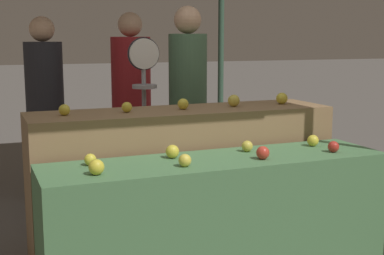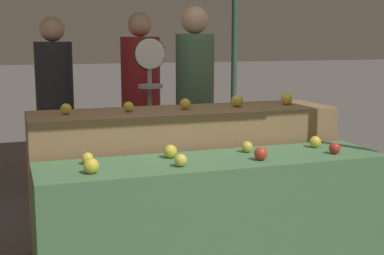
{
  "view_description": "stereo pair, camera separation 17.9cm",
  "coord_description": "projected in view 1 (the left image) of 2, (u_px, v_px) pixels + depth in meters",
  "views": [
    {
      "loc": [
        -1.34,
        -2.89,
        1.51
      ],
      "look_at": [
        -0.05,
        0.3,
        0.94
      ],
      "focal_mm": 50.0,
      "sensor_mm": 36.0,
      "label": 1
    },
    {
      "loc": [
        -1.17,
        -2.95,
        1.51
      ],
      "look_at": [
        -0.05,
        0.3,
        0.94
      ],
      "focal_mm": 50.0,
      "sensor_mm": 36.0,
      "label": 2
    }
  ],
  "objects": [
    {
      "name": "apple_front_1",
      "position": [
        185.0,
        160.0,
        3.05
      ],
      "size": [
        0.07,
        0.07,
        0.07
      ],
      "primitive_type": "sphere",
      "color": "yellow",
      "rests_on": "display_counter_front"
    },
    {
      "name": "apple_back_4",
      "position": [
        282.0,
        98.0,
        4.06
      ],
      "size": [
        0.09,
        0.09,
        0.09
      ],
      "primitive_type": "sphere",
      "color": "gold",
      "rests_on": "display_counter_back"
    },
    {
      "name": "apple_front_0",
      "position": [
        96.0,
        167.0,
        2.86
      ],
      "size": [
        0.09,
        0.09,
        0.09
      ],
      "primitive_type": "sphere",
      "color": "gold",
      "rests_on": "display_counter_front"
    },
    {
      "name": "apple_back_3",
      "position": [
        234.0,
        101.0,
        3.91
      ],
      "size": [
        0.09,
        0.09,
        0.09
      ],
      "primitive_type": "sphere",
      "color": "gold",
      "rests_on": "display_counter_back"
    },
    {
      "name": "display_counter_front",
      "position": [
        217.0,
        221.0,
        3.32
      ],
      "size": [
        2.15,
        0.55,
        0.79
      ],
      "primitive_type": "cube",
      "color": "#4C7A4C",
      "rests_on": "ground_plane"
    },
    {
      "name": "person_vendor_at_scale",
      "position": [
        188.0,
        93.0,
        4.64
      ],
      "size": [
        0.35,
        0.35,
        1.79
      ],
      "rotation": [
        0.0,
        0.0,
        3.1
      ],
      "color": "#2D2D38",
      "rests_on": "ground_plane"
    },
    {
      "name": "display_counter_back",
      "position": [
        183.0,
        179.0,
        3.85
      ],
      "size": [
        2.15,
        0.55,
        1.02
      ],
      "primitive_type": "cube",
      "color": "olive",
      "rests_on": "ground_plane"
    },
    {
      "name": "apple_back_0",
      "position": [
        64.0,
        110.0,
        3.46
      ],
      "size": [
        0.07,
        0.07,
        0.07
      ],
      "primitive_type": "sphere",
      "color": "gold",
      "rests_on": "display_counter_back"
    },
    {
      "name": "person_customer_right",
      "position": [
        45.0,
        97.0,
        4.85
      ],
      "size": [
        0.4,
        0.4,
        1.71
      ],
      "rotation": [
        0.0,
        0.0,
        2.96
      ],
      "color": "#2D2D38",
      "rests_on": "ground_plane"
    },
    {
      "name": "apple_front_3",
      "position": [
        333.0,
        147.0,
        3.44
      ],
      "size": [
        0.07,
        0.07,
        0.07
      ],
      "primitive_type": "sphere",
      "color": "#B72D23",
      "rests_on": "display_counter_front"
    },
    {
      "name": "apple_back_1",
      "position": [
        127.0,
        107.0,
        3.61
      ],
      "size": [
        0.07,
        0.07,
        0.07
      ],
      "primitive_type": "sphere",
      "color": "gold",
      "rests_on": "display_counter_back"
    },
    {
      "name": "apple_front_6",
      "position": [
        247.0,
        146.0,
        3.45
      ],
      "size": [
        0.07,
        0.07,
        0.07
      ],
      "primitive_type": "sphere",
      "color": "gold",
      "rests_on": "display_counter_front"
    },
    {
      "name": "apple_front_4",
      "position": [
        90.0,
        160.0,
        3.08
      ],
      "size": [
        0.07,
        0.07,
        0.07
      ],
      "primitive_type": "sphere",
      "color": "gold",
      "rests_on": "display_counter_front"
    },
    {
      "name": "apple_front_7",
      "position": [
        313.0,
        141.0,
        3.63
      ],
      "size": [
        0.08,
        0.08,
        0.08
      ],
      "primitive_type": "sphere",
      "color": "gold",
      "rests_on": "display_counter_front"
    },
    {
      "name": "produce_scale",
      "position": [
        144.0,
        90.0,
        4.33
      ],
      "size": [
        0.26,
        0.2,
        1.53
      ],
      "color": "#99999E",
      "rests_on": "ground_plane"
    },
    {
      "name": "apple_front_5",
      "position": [
        172.0,
        152.0,
        3.27
      ],
      "size": [
        0.08,
        0.08,
        0.08
      ],
      "primitive_type": "sphere",
      "color": "gold",
      "rests_on": "display_counter_front"
    },
    {
      "name": "apple_front_2",
      "position": [
        263.0,
        153.0,
        3.24
      ],
      "size": [
        0.08,
        0.08,
        0.08
      ],
      "primitive_type": "sphere",
      "color": "red",
      "rests_on": "display_counter_front"
    },
    {
      "name": "apple_back_2",
      "position": [
        184.0,
        104.0,
        3.76
      ],
      "size": [
        0.08,
        0.08,
        0.08
      ],
      "primitive_type": "sphere",
      "color": "gold",
      "rests_on": "display_counter_back"
    },
    {
      "name": "person_customer_left",
      "position": [
        131.0,
        91.0,
        5.15
      ],
      "size": [
        0.47,
        0.47,
        1.76
      ],
      "rotation": [
        0.0,
        0.0,
        2.86
      ],
      "color": "#2D2D38",
      "rests_on": "ground_plane"
    }
  ]
}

